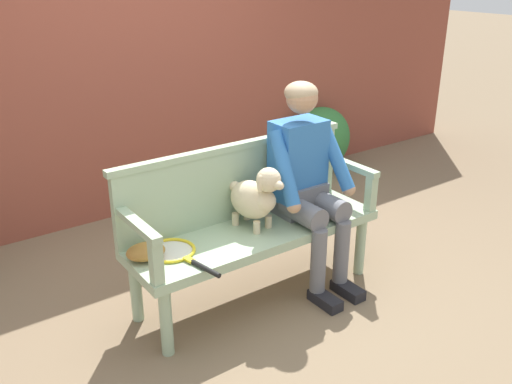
{
  "coord_description": "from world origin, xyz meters",
  "views": [
    {
      "loc": [
        -1.82,
        -2.53,
        2.04
      ],
      "look_at": [
        0.0,
        0.0,
        0.73
      ],
      "focal_mm": 39.04,
      "sensor_mm": 36.0,
      "label": 1
    }
  ],
  "objects_px": {
    "dog_on_bench": "(256,197)",
    "tennis_racket": "(174,252)",
    "person_seated": "(306,177)",
    "garden_bench": "(256,238)",
    "baseball_glove": "(146,252)"
  },
  "relations": [
    {
      "from": "garden_bench",
      "to": "baseball_glove",
      "type": "relative_size",
      "value": 7.51
    },
    {
      "from": "baseball_glove",
      "to": "person_seated",
      "type": "bearing_deg",
      "value": 9.01
    },
    {
      "from": "tennis_racket",
      "to": "person_seated",
      "type": "bearing_deg",
      "value": -2.04
    },
    {
      "from": "person_seated",
      "to": "tennis_racket",
      "type": "distance_m",
      "value": 0.99
    },
    {
      "from": "dog_on_bench",
      "to": "baseball_glove",
      "type": "relative_size",
      "value": 1.92
    },
    {
      "from": "person_seated",
      "to": "dog_on_bench",
      "type": "relative_size",
      "value": 3.19
    },
    {
      "from": "dog_on_bench",
      "to": "tennis_racket",
      "type": "relative_size",
      "value": 0.73
    },
    {
      "from": "tennis_racket",
      "to": "garden_bench",
      "type": "bearing_deg",
      "value": -1.83
    },
    {
      "from": "dog_on_bench",
      "to": "garden_bench",
      "type": "bearing_deg",
      "value": -128.49
    },
    {
      "from": "dog_on_bench",
      "to": "baseball_glove",
      "type": "height_order",
      "value": "dog_on_bench"
    },
    {
      "from": "garden_bench",
      "to": "dog_on_bench",
      "type": "bearing_deg",
      "value": 51.51
    },
    {
      "from": "tennis_racket",
      "to": "dog_on_bench",
      "type": "bearing_deg",
      "value": -0.41
    },
    {
      "from": "person_seated",
      "to": "baseball_glove",
      "type": "bearing_deg",
      "value": 176.34
    },
    {
      "from": "garden_bench",
      "to": "dog_on_bench",
      "type": "xyz_separation_m",
      "value": [
        0.01,
        0.01,
        0.28
      ]
    },
    {
      "from": "dog_on_bench",
      "to": "tennis_racket",
      "type": "xyz_separation_m",
      "value": [
        -0.58,
        0.0,
        -0.2
      ]
    }
  ]
}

